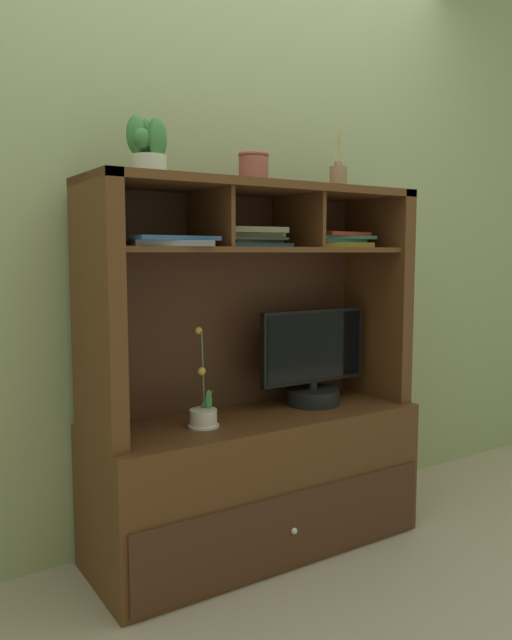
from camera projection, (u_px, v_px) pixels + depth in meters
name	position (u px, v px, depth m)	size (l,w,h in m)	color
floor_plane	(256.00, 548.00, 2.52)	(6.00, 6.00, 0.02)	#AC9A89
back_wall	(221.00, 199.00, 2.59)	(6.00, 0.02, 2.80)	#919A6E
media_console	(255.00, 439.00, 2.48)	(1.32, 0.51, 1.43)	#4F2C16
tv_monitor	(313.00, 366.00, 2.60)	(0.51, 0.22, 0.40)	black
potted_orchid	(203.00, 414.00, 2.28)	(0.12, 0.12, 0.37)	beige
magazine_stack_left	(332.00, 240.00, 2.64)	(0.33, 0.26, 0.06)	#B3972D
magazine_stack_centre	(164.00, 241.00, 2.13)	(0.34, 0.30, 0.03)	slate
magazine_stack_right	(247.00, 237.00, 2.40)	(0.28, 0.27, 0.07)	#2E424A
diffuser_bottle	(338.00, 178.00, 2.61)	(0.07, 0.07, 0.28)	#8E684A
potted_succulent	(147.00, 149.00, 2.13)	(0.14, 0.14, 0.21)	beige
ceramic_vase	(254.00, 169.00, 2.37)	(0.12, 0.12, 0.12)	#924740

